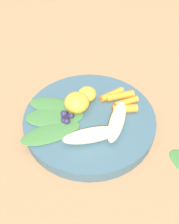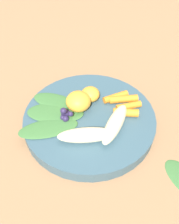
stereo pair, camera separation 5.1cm
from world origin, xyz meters
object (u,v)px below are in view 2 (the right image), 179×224
object	(u,v)px
bowl	(89,119)
orange_segment_near	(79,101)
banana_peeled_left	(115,124)
banana_peeled_right	(86,135)

from	to	relation	value
bowl	orange_segment_near	size ratio (longest dim) A/B	5.25
banana_peeled_left	banana_peeled_right	world-z (taller)	same
bowl	banana_peeled_right	world-z (taller)	banana_peeled_right
banana_peeled_right	orange_segment_near	bearing A→B (deg)	95.84
banana_peeled_right	orange_segment_near	size ratio (longest dim) A/B	2.07
bowl	banana_peeled_left	size ratio (longest dim) A/B	2.53
bowl	banana_peeled_left	distance (m)	0.07
orange_segment_near	bowl	bearing A→B (deg)	-4.14
banana_peeled_left	banana_peeled_right	xyz separation A→B (m)	(-0.02, -0.06, 0.00)
bowl	banana_peeled_right	xyz separation A→B (m)	(0.04, -0.05, 0.03)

